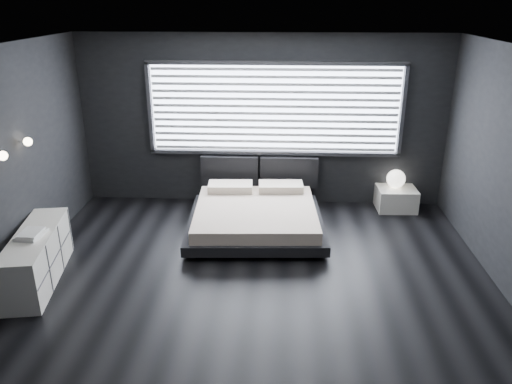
{
  "coord_description": "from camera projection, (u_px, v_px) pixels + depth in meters",
  "views": [
    {
      "loc": [
        0.34,
        -5.28,
        3.31
      ],
      "look_at": [
        0.0,
        0.85,
        0.9
      ],
      "focal_mm": 35.0,
      "sensor_mm": 36.0,
      "label": 1
    }
  ],
  "objects": [
    {
      "name": "room",
      "position": [
        252.0,
        178.0,
        5.62
      ],
      "size": [
        6.04,
        6.0,
        2.8
      ],
      "color": "black",
      "rests_on": "ground"
    },
    {
      "name": "window",
      "position": [
        275.0,
        110.0,
        8.04
      ],
      "size": [
        4.14,
        0.09,
        1.52
      ],
      "color": "white",
      "rests_on": "ground"
    },
    {
      "name": "headboard",
      "position": [
        259.0,
        171.0,
        8.38
      ],
      "size": [
        1.96,
        0.16,
        0.52
      ],
      "color": "black",
      "rests_on": "ground"
    },
    {
      "name": "sconce_near",
      "position": [
        3.0,
        156.0,
        5.74
      ],
      "size": [
        0.18,
        0.11,
        0.11
      ],
      "color": "silver",
      "rests_on": "ground"
    },
    {
      "name": "sconce_far",
      "position": [
        28.0,
        142.0,
        6.3
      ],
      "size": [
        0.18,
        0.11,
        0.11
      ],
      "color": "silver",
      "rests_on": "ground"
    },
    {
      "name": "bed",
      "position": [
        256.0,
        216.0,
        7.48
      ],
      "size": [
        2.09,
        2.0,
        0.52
      ],
      "color": "black",
      "rests_on": "ground"
    },
    {
      "name": "nightstand",
      "position": [
        396.0,
        199.0,
        8.27
      ],
      "size": [
        0.65,
        0.55,
        0.37
      ],
      "primitive_type": "cube",
      "rotation": [
        0.0,
        0.0,
        0.04
      ],
      "color": "silver",
      "rests_on": "ground"
    },
    {
      "name": "orb_lamp",
      "position": [
        396.0,
        179.0,
        8.19
      ],
      "size": [
        0.3,
        0.3,
        0.3
      ],
      "primitive_type": "sphere",
      "color": "white",
      "rests_on": "nightstand"
    },
    {
      "name": "dresser",
      "position": [
        38.0,
        257.0,
        6.14
      ],
      "size": [
        0.71,
        1.64,
        0.64
      ],
      "color": "silver",
      "rests_on": "ground"
    },
    {
      "name": "book_stack",
      "position": [
        31.0,
        234.0,
        5.94
      ],
      "size": [
        0.29,
        0.37,
        0.07
      ],
      "color": "silver",
      "rests_on": "dresser"
    }
  ]
}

